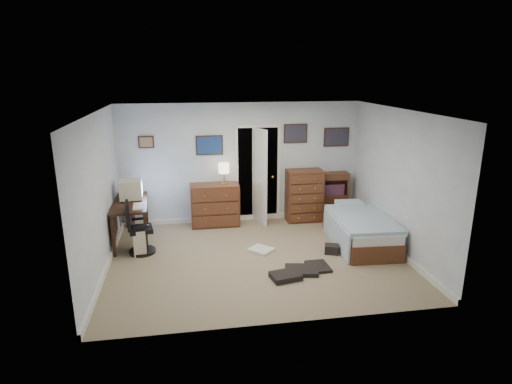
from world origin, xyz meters
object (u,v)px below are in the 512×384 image
low_dresser (215,205)px  tall_dresser (304,195)px  office_chair (138,233)px  bed (360,229)px  computer_desk (125,211)px

low_dresser → tall_dresser: (1.90, -0.02, 0.11)m
office_chair → tall_dresser: 3.55m
tall_dresser → bed: 1.60m
office_chair → tall_dresser: tall_dresser is taller
computer_desk → tall_dresser: size_ratio=1.26×
computer_desk → tall_dresser: 3.66m
low_dresser → tall_dresser: bearing=-1.1°
office_chair → low_dresser: 1.89m
computer_desk → low_dresser: size_ratio=1.42×
office_chair → low_dresser: size_ratio=0.97×
computer_desk → low_dresser: 1.84m
bed → low_dresser: bearing=153.8°
bed → office_chair: bearing=-180.0°
office_chair → bed: bearing=-12.6°
low_dresser → bed: bearing=-29.8°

